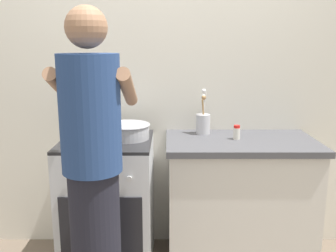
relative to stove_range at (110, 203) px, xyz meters
The scene contains 8 objects.
back_wall 1.03m from the stove_range, 32.64° to the left, with size 3.20×0.10×2.50m.
countertop 0.90m from the stove_range, ahead, with size 1.00×0.60×0.90m.
stove_range is the anchor object (origin of this frame).
pot 0.53m from the stove_range, behind, with size 0.28×0.22×0.13m.
mixing_bowl 0.53m from the stove_range, 13.50° to the left, with size 0.30×0.30×0.10m.
utensil_crock 0.87m from the stove_range, 14.76° to the left, with size 0.10×0.10×0.32m.
spice_bottle 1.00m from the stove_range, ahead, with size 0.04×0.04×0.10m.
person 0.74m from the stove_range, 87.01° to the right, with size 0.41×0.50×1.70m.
Camera 1 is at (0.06, -2.24, 1.52)m, focal length 39.68 mm.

